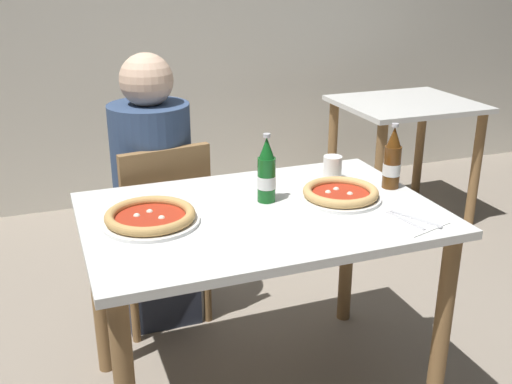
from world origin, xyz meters
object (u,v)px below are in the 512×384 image
napkin_with_cutlery (410,221)px  paper_cup (332,168)px  diner_seated (154,198)px  beer_bottle_left (392,161)px  pizza_marinara_far (340,193)px  chair_behind_table (160,224)px  dining_table_background (404,127)px  beer_bottle_center (267,173)px  dining_table_main (261,241)px  pizza_margherita_near (150,217)px

napkin_with_cutlery → paper_cup: 0.46m
diner_seated → napkin_with_cutlery: (0.67, -0.92, 0.17)m
beer_bottle_left → paper_cup: 0.23m
pizza_marinara_far → beer_bottle_left: 0.25m
chair_behind_table → dining_table_background: (1.68, 0.69, 0.11)m
diner_seated → dining_table_background: size_ratio=1.51×
beer_bottle_center → dining_table_background: bearing=41.3°
dining_table_main → napkin_with_cutlery: (0.43, -0.26, 0.12)m
pizza_marinara_far → dining_table_background: bearing=48.7°
dining_table_main → napkin_with_cutlery: 0.51m
dining_table_main → beer_bottle_left: beer_bottle_left is taller
dining_table_main → pizza_marinara_far: size_ratio=4.12×
beer_bottle_left → paper_cup: beer_bottle_left is taller
diner_seated → beer_bottle_left: bearing=-38.1°
chair_behind_table → dining_table_background: size_ratio=1.06×
beer_bottle_left → dining_table_background: bearing=54.2°
diner_seated → beer_bottle_center: (0.30, -0.58, 0.27)m
chair_behind_table → beer_bottle_left: beer_bottle_left is taller
dining_table_main → pizza_margherita_near: 0.40m
dining_table_main → paper_cup: paper_cup is taller
diner_seated → pizza_margherita_near: diner_seated is taller
paper_cup → dining_table_main: bearing=-152.1°
dining_table_background → beer_bottle_center: size_ratio=3.24×
pizza_margherita_near → beer_bottle_center: bearing=6.7°
diner_seated → napkin_with_cutlery: 1.15m
pizza_margherita_near → paper_cup: paper_cup is taller
paper_cup → diner_seated: bearing=143.1°
pizza_margherita_near → beer_bottle_left: beer_bottle_left is taller
pizza_margherita_near → napkin_with_cutlery: size_ratio=1.42×
beer_bottle_center → paper_cup: beer_bottle_center is taller
dining_table_main → beer_bottle_center: beer_bottle_center is taller
dining_table_main → paper_cup: bearing=27.9°
dining_table_main → chair_behind_table: bearing=111.2°
dining_table_main → chair_behind_table: (-0.24, 0.61, -0.15)m
chair_behind_table → dining_table_background: bearing=-165.8°
pizza_margherita_near → napkin_with_cutlery: 0.85m
diner_seated → beer_bottle_center: 0.71m
diner_seated → beer_bottle_left: 1.03m
dining_table_background → paper_cup: paper_cup is taller
chair_behind_table → pizza_margherita_near: 0.67m
beer_bottle_center → paper_cup: bearing=20.4°
pizza_margherita_near → dining_table_main: bearing=-4.1°
pizza_margherita_near → beer_bottle_left: 0.92m
pizza_marinara_far → beer_bottle_center: (-0.25, 0.07, 0.08)m
diner_seated → pizza_margherita_near: bearing=-101.4°
dining_table_main → paper_cup: (0.37, 0.20, 0.16)m
dining_table_background → chair_behind_table: bearing=-157.7°
dining_table_background → napkin_with_cutlery: 1.87m
chair_behind_table → napkin_with_cutlery: chair_behind_table is taller
pizza_marinara_far → beer_bottle_center: 0.28m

